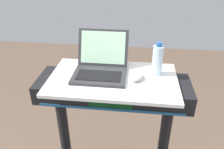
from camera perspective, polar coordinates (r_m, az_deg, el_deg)
The scene contains 4 objects.
desk_board at distance 1.32m, azimuth 0.25°, elevation -1.22°, with size 0.74×0.44×0.02m, color white.
laptop at distance 1.34m, azimuth -2.86°, elevation 2.15°, with size 0.31×0.31×0.23m.
computer_mouse at distance 1.29m, azimuth 6.45°, elevation -0.67°, with size 0.06×0.10×0.03m, color #B2B2B7.
water_bottle at distance 1.34m, azimuth 11.35°, elevation 3.60°, with size 0.06×0.06×0.20m.
Camera 1 is at (0.13, -0.43, 1.82)m, focal length 36.45 mm.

